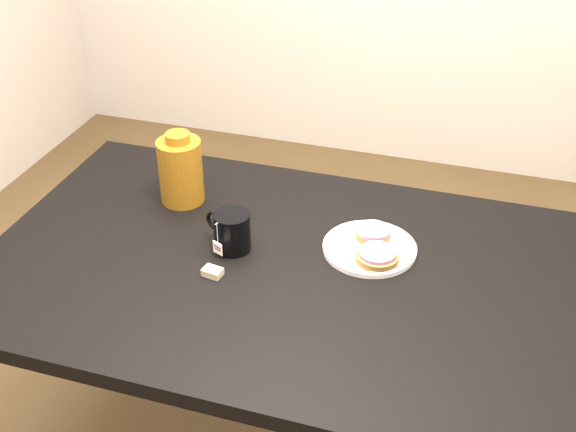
% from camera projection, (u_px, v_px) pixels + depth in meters
% --- Properties ---
extents(table, '(1.40, 0.90, 0.75)m').
position_uv_depth(table, '(275.00, 290.00, 1.78)').
color(table, black).
rests_on(table, ground_plane).
extents(plate, '(0.23, 0.23, 0.02)m').
position_uv_depth(plate, '(370.00, 247.00, 1.77)').
color(plate, white).
rests_on(plate, table).
extents(bagel_back, '(0.11, 0.11, 0.03)m').
position_uv_depth(bagel_back, '(373.00, 233.00, 1.79)').
color(bagel_back, brown).
rests_on(bagel_back, plate).
extents(bagel_front, '(0.12, 0.12, 0.03)m').
position_uv_depth(bagel_front, '(377.00, 256.00, 1.71)').
color(bagel_front, brown).
rests_on(bagel_front, plate).
extents(mug, '(0.14, 0.12, 0.10)m').
position_uv_depth(mug, '(231.00, 231.00, 1.75)').
color(mug, black).
rests_on(mug, table).
extents(teabag_pouch, '(0.05, 0.04, 0.02)m').
position_uv_depth(teabag_pouch, '(213.00, 272.00, 1.69)').
color(teabag_pouch, '#C6B793').
rests_on(teabag_pouch, table).
extents(bagel_package, '(0.13, 0.13, 0.20)m').
position_uv_depth(bagel_package, '(181.00, 170.00, 1.92)').
color(bagel_package, '#64390D').
rests_on(bagel_package, table).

